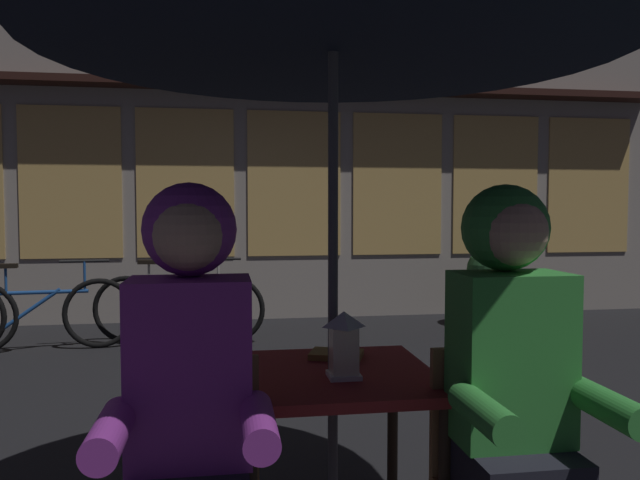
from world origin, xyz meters
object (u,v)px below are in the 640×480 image
object	(u,v)px
chair_right	(504,474)
bicycle_second	(40,314)
cafe_table	(333,399)
lantern	(344,343)
person_right_hooded	(514,367)
person_left_hooded	(190,381)
bicycle_third	(178,308)
potted_plant	(494,278)
book	(336,354)

from	to	relation	value
chair_right	bicycle_second	distance (m)	4.88
cafe_table	lantern	size ratio (longest dim) A/B	3.20
lantern	chair_right	xyz separation A→B (m)	(0.46, -0.28, -0.37)
person_right_hooded	lantern	bearing A→B (deg)	143.50
chair_right	person_left_hooded	size ratio (longest dim) A/B	0.62
bicycle_third	cafe_table	bearing A→B (deg)	-78.10
cafe_table	bicycle_third	xyz separation A→B (m)	(-0.83, 3.94, -0.29)
person_left_hooded	potted_plant	xyz separation A→B (m)	(3.04, 4.66, -0.30)
lantern	person_left_hooded	size ratio (longest dim) A/B	0.17
chair_right	book	world-z (taller)	chair_right
chair_right	potted_plant	size ratio (longest dim) A/B	0.95
bicycle_third	chair_right	bearing A→B (deg)	-73.09
lantern	bicycle_third	xyz separation A→B (m)	(-0.85, 4.03, -0.51)
bicycle_second	bicycle_third	size ratio (longest dim) A/B	1.01
cafe_table	potted_plant	size ratio (longest dim) A/B	0.80
chair_right	bicycle_second	size ratio (longest dim) A/B	0.52
cafe_table	book	distance (m)	0.23
bicycle_second	bicycle_third	bearing A→B (deg)	6.75
person_left_hooded	bicycle_second	world-z (taller)	person_left_hooded
chair_right	bicycle_second	world-z (taller)	chair_right
person_right_hooded	potted_plant	world-z (taller)	person_right_hooded
person_right_hooded	book	xyz separation A→B (m)	(-0.43, 0.62, -0.09)
potted_plant	bicycle_second	bearing A→B (deg)	-174.56
person_right_hooded	bicycle_second	world-z (taller)	person_right_hooded
bicycle_third	book	bearing A→B (deg)	-76.80
lantern	chair_right	size ratio (longest dim) A/B	0.27
person_left_hooded	book	distance (m)	0.82
chair_right	bicycle_third	distance (m)	4.51
chair_right	person_left_hooded	distance (m)	1.03
cafe_table	lantern	bearing A→B (deg)	-75.41
cafe_table	person_left_hooded	xyz separation A→B (m)	(-0.48, -0.43, 0.21)
potted_plant	person_right_hooded	bearing A→B (deg)	-114.04
person_left_hooded	potted_plant	size ratio (longest dim) A/B	1.52
cafe_table	person_left_hooded	world-z (taller)	person_left_hooded
lantern	potted_plant	distance (m)	5.02
chair_right	potted_plant	world-z (taller)	potted_plant
cafe_table	lantern	distance (m)	0.24
chair_right	bicycle_third	size ratio (longest dim) A/B	0.52
book	chair_right	bearing A→B (deg)	-32.71
bicycle_third	potted_plant	size ratio (longest dim) A/B	1.81
person_right_hooded	potted_plant	distance (m)	5.11
lantern	book	xyz separation A→B (m)	(0.03, 0.28, -0.11)
person_left_hooded	bicycle_third	xyz separation A→B (m)	(-0.35, 4.37, -0.50)
cafe_table	book	xyz separation A→B (m)	(0.05, 0.19, 0.11)
bicycle_second	person_left_hooded	bearing A→B (deg)	-69.44
person_right_hooded	book	size ratio (longest dim) A/B	7.00
cafe_table	lantern	xyz separation A→B (m)	(0.02, -0.09, 0.22)
chair_right	person_right_hooded	bearing A→B (deg)	-90.00
bicycle_third	book	xyz separation A→B (m)	(0.88, -3.75, 0.41)
lantern	person_right_hooded	world-z (taller)	person_right_hooded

